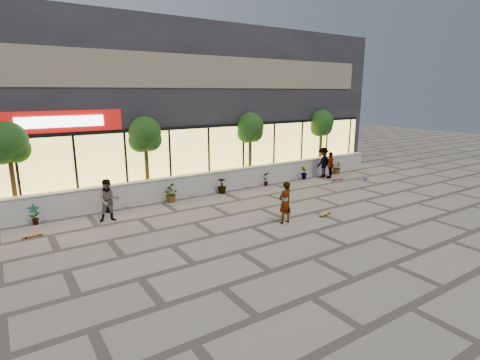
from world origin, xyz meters
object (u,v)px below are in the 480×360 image
skater_center (285,203)px  skateboard_left (33,235)px  tree_midwest (145,136)px  skater_right_near (330,165)px  skater_left (109,200)px  skateboard_center (325,213)px  skateboard_right_near (338,179)px  tree_mideast (250,129)px  tree_east (322,125)px  tree_west (8,145)px  skateboard_right_far (366,177)px  skater_right_far (323,162)px

skater_center → skateboard_left: bearing=-29.8°
tree_midwest → skateboard_left: 6.50m
tree_midwest → skater_right_near: size_ratio=2.49×
skater_left → skateboard_left: skater_left is taller
skateboard_center → skateboard_right_near: (5.29, 4.14, -0.01)m
tree_midwest → skater_left: (-2.46, -2.44, -2.13)m
tree_mideast → tree_east: 5.50m
tree_west → skater_right_near: tree_west is taller
skater_center → skater_left: (-5.65, 3.97, 0.02)m
tree_west → skateboard_center: tree_west is taller
skater_left → skateboard_right_far: skater_left is taller
skater_left → skateboard_center: size_ratio=2.03×
tree_west → skateboard_right_far: tree_west is taller
tree_west → skater_left: (3.04, -2.44, -2.13)m
tree_midwest → skateboard_center: bearing=-51.8°
tree_mideast → skateboard_left: tree_mideast is taller
skater_center → skater_left: size_ratio=0.97×
skater_center → skateboard_right_far: 9.60m
tree_mideast → skater_center: tree_mideast is taller
skater_center → skateboard_left: skater_center is taller
skateboard_right_near → tree_mideast: bearing=161.9°
skater_right_far → skateboard_right_near: (0.15, -1.08, -0.82)m
skateboard_center → skateboard_left: 11.15m
skater_left → skater_right_near: skater_left is taller
tree_midwest → skater_right_near: (10.50, -1.85, -2.20)m
skater_center → skateboard_center: (2.02, -0.20, -0.75)m
tree_midwest → skater_center: 7.48m
skater_right_near → skateboard_right_far: size_ratio=2.24×
tree_midwest → skater_center: (3.19, -6.41, -2.16)m
tree_west → skateboard_right_near: 16.45m
tree_mideast → skater_right_near: (4.50, -1.85, -2.20)m
tree_west → tree_mideast: 11.50m
skater_center → skateboard_right_far: skater_center is taller
skateboard_right_near → skateboard_right_far: bearing=-10.5°
skater_left → skateboard_right_near: skater_left is taller
tree_midwest → skater_right_near: tree_midwest is taller
tree_west → skater_left: size_ratio=2.29×
tree_east → skater_left: bearing=-170.1°
skateboard_center → skateboard_right_near: 6.72m
tree_west → skateboard_center: size_ratio=4.64×
skateboard_center → skater_right_near: bearing=24.6°
skater_left → tree_midwest: bearing=55.9°
skater_right_near → skateboard_left: size_ratio=2.16×
skater_center → skater_right_far: skater_right_far is taller
tree_midwest → skater_right_near: 10.89m
skater_center → skater_left: bearing=-40.5°
skater_right_far → skateboard_center: (-5.14, -5.21, -0.81)m
skater_left → skateboard_center: 8.76m
tree_west → skater_center: (8.69, -6.41, -2.16)m
skater_right_near → skateboard_left: bearing=-27.8°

